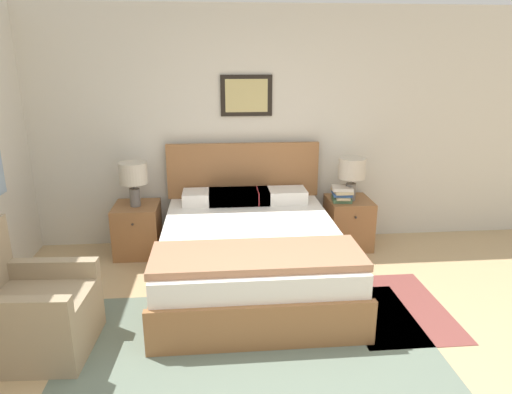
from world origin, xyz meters
TOP-DOWN VIEW (x-y plane):
  - wall_back at (-0.00, 2.74)m, footprint 7.28×0.09m
  - area_rug_main at (-0.22, 0.44)m, footprint 2.74×1.94m
  - area_rug_bedside at (1.06, 1.05)m, footprint 0.84×1.18m
  - bed at (-0.14, 1.64)m, footprint 1.68×2.12m
  - armchair at (-1.82, 0.71)m, footprint 0.81×0.73m
  - nightstand_near_window at (-1.31, 2.41)m, footprint 0.47×0.53m
  - nightstand_by_door at (1.03, 2.41)m, footprint 0.47×0.53m
  - table_lamp_near_window at (-1.30, 2.39)m, footprint 0.29×0.29m
  - table_lamp_by_door at (1.02, 2.39)m, footprint 0.29×0.29m
  - book_thick_bottom at (0.92, 2.36)m, footprint 0.23×0.24m
  - book_hardcover_middle at (0.92, 2.36)m, footprint 0.17×0.29m
  - book_novel_upper at (0.92, 2.36)m, footprint 0.22×0.23m
  - book_slim_near_top at (0.92, 2.36)m, footprint 0.19×0.25m
  - book_paperback_top at (0.92, 2.36)m, footprint 0.24×0.23m

SIDE VIEW (x-z plane):
  - area_rug_main at x=-0.22m, z-range 0.00..0.01m
  - area_rug_bedside at x=1.06m, z-range 0.00..0.01m
  - nightstand_near_window at x=-1.31m, z-range 0.00..0.55m
  - nightstand_by_door at x=1.03m, z-range 0.00..0.55m
  - armchair at x=-1.82m, z-range -0.16..0.78m
  - bed at x=-0.14m, z-range -0.27..0.89m
  - book_thick_bottom at x=0.92m, z-range 0.55..0.59m
  - book_hardcover_middle at x=0.92m, z-range 0.59..0.62m
  - book_novel_upper at x=0.92m, z-range 0.62..0.65m
  - book_slim_near_top at x=0.92m, z-range 0.65..0.68m
  - book_paperback_top at x=0.92m, z-range 0.68..0.71m
  - table_lamp_near_window at x=-1.30m, z-range 0.65..1.12m
  - table_lamp_by_door at x=1.02m, z-range 0.65..1.12m
  - wall_back at x=0.00m, z-range 0.00..2.60m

